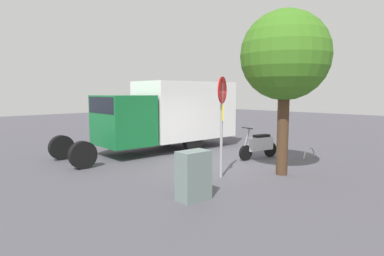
{
  "coord_description": "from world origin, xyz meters",
  "views": [
    {
      "loc": [
        8.29,
        7.11,
        2.47
      ],
      "look_at": [
        1.19,
        -0.08,
        1.36
      ],
      "focal_mm": 30.54,
      "sensor_mm": 36.0,
      "label": 1
    }
  ],
  "objects_px": {
    "box_truck_near": "(169,112)",
    "stop_sign": "(222,111)",
    "street_tree": "(285,57)",
    "utility_cabinet": "(194,175)",
    "bike_rack_hoop": "(309,158)",
    "motorcycle": "(259,145)"
  },
  "relations": [
    {
      "from": "motorcycle",
      "to": "utility_cabinet",
      "type": "height_order",
      "value": "motorcycle"
    },
    {
      "from": "motorcycle",
      "to": "utility_cabinet",
      "type": "distance_m",
      "value": 5.33
    },
    {
      "from": "bike_rack_hoop",
      "to": "stop_sign",
      "type": "bearing_deg",
      "value": -6.63
    },
    {
      "from": "box_truck_near",
      "to": "street_tree",
      "type": "bearing_deg",
      "value": 89.6
    },
    {
      "from": "street_tree",
      "to": "utility_cabinet",
      "type": "bearing_deg",
      "value": -3.45
    },
    {
      "from": "box_truck_near",
      "to": "utility_cabinet",
      "type": "distance_m",
      "value": 6.75
    },
    {
      "from": "street_tree",
      "to": "motorcycle",
      "type": "bearing_deg",
      "value": -129.93
    },
    {
      "from": "stop_sign",
      "to": "utility_cabinet",
      "type": "bearing_deg",
      "value": 23.03
    },
    {
      "from": "motorcycle",
      "to": "stop_sign",
      "type": "bearing_deg",
      "value": 26.29
    },
    {
      "from": "street_tree",
      "to": "bike_rack_hoop",
      "type": "xyz_separation_m",
      "value": [
        -2.93,
        -0.53,
        -3.5
      ]
    },
    {
      "from": "motorcycle",
      "to": "utility_cabinet",
      "type": "bearing_deg",
      "value": 29.9
    },
    {
      "from": "stop_sign",
      "to": "utility_cabinet",
      "type": "height_order",
      "value": "stop_sign"
    },
    {
      "from": "box_truck_near",
      "to": "street_tree",
      "type": "height_order",
      "value": "street_tree"
    },
    {
      "from": "box_truck_near",
      "to": "street_tree",
      "type": "relative_size",
      "value": 1.62
    },
    {
      "from": "bike_rack_hoop",
      "to": "utility_cabinet",
      "type": "bearing_deg",
      "value": 2.84
    },
    {
      "from": "street_tree",
      "to": "utility_cabinet",
      "type": "height_order",
      "value": "street_tree"
    },
    {
      "from": "utility_cabinet",
      "to": "bike_rack_hoop",
      "type": "bearing_deg",
      "value": -177.16
    },
    {
      "from": "box_truck_near",
      "to": "bike_rack_hoop",
      "type": "distance_m",
      "value": 5.94
    },
    {
      "from": "box_truck_near",
      "to": "street_tree",
      "type": "xyz_separation_m",
      "value": [
        0.35,
        5.63,
        1.88
      ]
    },
    {
      "from": "box_truck_near",
      "to": "stop_sign",
      "type": "xyz_separation_m",
      "value": [
        1.91,
        4.57,
        0.32
      ]
    },
    {
      "from": "motorcycle",
      "to": "bike_rack_hoop",
      "type": "xyz_separation_m",
      "value": [
        -1.4,
        1.3,
        -0.52
      ]
    },
    {
      "from": "street_tree",
      "to": "bike_rack_hoop",
      "type": "distance_m",
      "value": 4.6
    }
  ]
}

